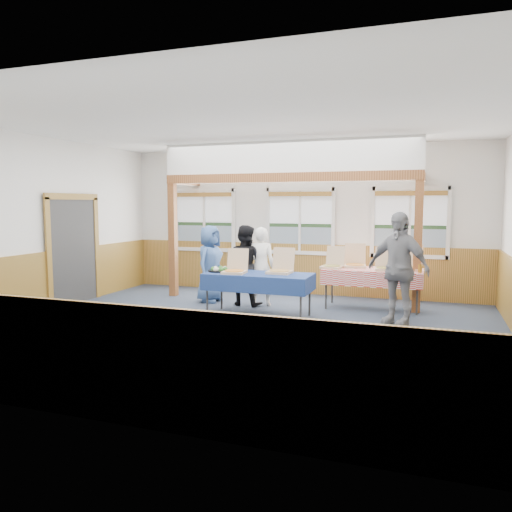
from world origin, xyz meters
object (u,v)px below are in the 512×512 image
at_px(woman_black, 244,265).
at_px(man_blue, 210,264).
at_px(table_left, 259,277).
at_px(person_grey, 398,269).
at_px(table_right, 373,272).
at_px(woman_white, 261,266).

xyz_separation_m(woman_black, man_blue, (-0.77, 0.07, -0.01)).
distance_m(table_left, woman_black, 1.01).
height_order(woman_black, man_blue, woman_black).
bearing_deg(table_left, person_grey, 22.20).
bearing_deg(woman_black, person_grey, 171.32).
xyz_separation_m(table_left, woman_black, (-0.58, 0.82, 0.08)).
xyz_separation_m(woman_black, person_grey, (2.93, -0.70, 0.15)).
bearing_deg(man_blue, woman_black, -90.41).
bearing_deg(table_left, man_blue, 165.71).
height_order(table_left, table_right, same).
height_order(woman_white, woman_black, woman_black).
bearing_deg(person_grey, table_right, 141.78).
height_order(woman_white, man_blue, man_blue).
relative_size(table_left, person_grey, 1.10).
height_order(man_blue, person_grey, person_grey).
bearing_deg(table_right, woman_black, 174.96).
bearing_deg(woman_black, woman_white, -166.28).
distance_m(woman_black, person_grey, 3.02).
xyz_separation_m(man_blue, person_grey, (3.71, -0.77, 0.16)).
bearing_deg(woman_black, table_right, -164.45).
xyz_separation_m(table_right, woman_black, (-2.41, -0.46, 0.08)).
bearing_deg(table_right, man_blue, 171.09).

